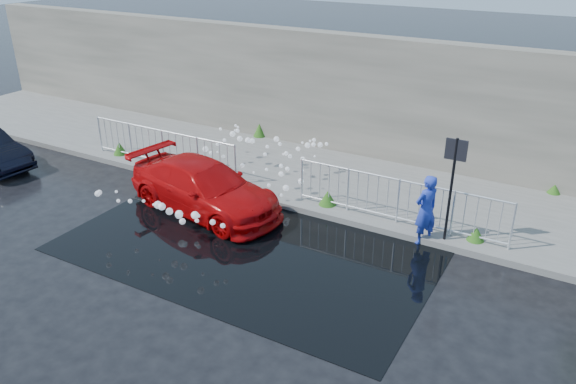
# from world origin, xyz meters

# --- Properties ---
(ground) EXTENTS (90.00, 90.00, 0.00)m
(ground) POSITION_xyz_m (0.00, 0.00, 0.00)
(ground) COLOR black
(ground) RESTS_ON ground
(pavement) EXTENTS (30.00, 4.00, 0.15)m
(pavement) POSITION_xyz_m (0.00, 5.00, 0.07)
(pavement) COLOR #63635F
(pavement) RESTS_ON ground
(curb) EXTENTS (30.00, 0.25, 0.16)m
(curb) POSITION_xyz_m (0.00, 3.00, 0.08)
(curb) COLOR #63635F
(curb) RESTS_ON ground
(retaining_wall) EXTENTS (30.00, 0.60, 3.50)m
(retaining_wall) POSITION_xyz_m (0.00, 7.20, 1.90)
(retaining_wall) COLOR #59554B
(retaining_wall) RESTS_ON pavement
(puddle) EXTENTS (8.00, 5.00, 0.01)m
(puddle) POSITION_xyz_m (0.50, 1.00, 0.01)
(puddle) COLOR black
(puddle) RESTS_ON ground
(sign_post) EXTENTS (0.45, 0.06, 2.50)m
(sign_post) POSITION_xyz_m (4.20, 3.10, 1.72)
(sign_post) COLOR black
(sign_post) RESTS_ON ground
(railing_left) EXTENTS (5.05, 0.05, 1.10)m
(railing_left) POSITION_xyz_m (-4.00, 3.35, 0.74)
(railing_left) COLOR silver
(railing_left) RESTS_ON pavement
(railing_right) EXTENTS (5.05, 0.05, 1.10)m
(railing_right) POSITION_xyz_m (3.00, 3.35, 0.74)
(railing_right) COLOR silver
(railing_right) RESTS_ON pavement
(weeds) EXTENTS (12.17, 3.93, 0.44)m
(weeds) POSITION_xyz_m (-0.63, 4.54, 0.33)
(weeds) COLOR #285717
(weeds) RESTS_ON pavement
(water_spray) EXTENTS (3.61, 5.48, 1.01)m
(water_spray) POSITION_xyz_m (-1.11, 2.79, 0.76)
(water_spray) COLOR white
(water_spray) RESTS_ON ground
(red_car) EXTENTS (4.47, 2.40, 1.23)m
(red_car) POSITION_xyz_m (-1.42, 1.89, 0.62)
(red_car) COLOR #BB0708
(red_car) RESTS_ON ground
(person) EXTENTS (0.64, 0.70, 1.62)m
(person) POSITION_xyz_m (3.75, 3.00, 0.81)
(person) COLOR #253AB9
(person) RESTS_ON ground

